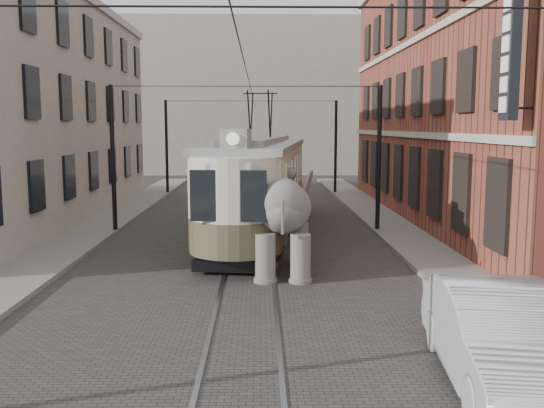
{
  "coord_description": "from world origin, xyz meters",
  "views": [
    {
      "loc": [
        0.35,
        -18.28,
        4.36
      ],
      "look_at": [
        0.7,
        -0.96,
        2.1
      ],
      "focal_mm": 39.44,
      "sensor_mm": 36.0,
      "label": 1
    }
  ],
  "objects": [
    {
      "name": "brick_building",
      "position": [
        11.0,
        9.0,
        6.0
      ],
      "size": [
        8.0,
        26.0,
        12.0
      ],
      "primitive_type": "cube",
      "color": "brown",
      "rests_on": "ground"
    },
    {
      "name": "sidewalk_left",
      "position": [
        -6.5,
        0.0,
        0.07
      ],
      "size": [
        2.0,
        60.0,
        0.15
      ],
      "primitive_type": "cube",
      "color": "slate",
      "rests_on": "ground"
    },
    {
      "name": "parked_car",
      "position": [
        4.38,
        -8.77,
        0.85
      ],
      "size": [
        2.32,
        5.32,
        1.7
      ],
      "primitive_type": "imported",
      "rotation": [
        0.0,
        0.0,
        -0.1
      ],
      "color": "#B9B9BE",
      "rests_on": "ground"
    },
    {
      "name": "distant_block",
      "position": [
        0.0,
        40.0,
        7.0
      ],
      "size": [
        28.0,
        10.0,
        14.0
      ],
      "primitive_type": "cube",
      "color": "gray",
      "rests_on": "ground"
    },
    {
      "name": "tram",
      "position": [
        0.37,
        5.86,
        2.86
      ],
      "size": [
        4.59,
        14.65,
        5.71
      ],
      "primitive_type": null,
      "rotation": [
        0.0,
        0.0,
        -0.11
      ],
      "color": "beige",
      "rests_on": "ground"
    },
    {
      "name": "ground",
      "position": [
        0.0,
        0.0,
        0.0
      ],
      "size": [
        120.0,
        120.0,
        0.0
      ],
      "primitive_type": "plane",
      "color": "#3B3937"
    },
    {
      "name": "stucco_building",
      "position": [
        -11.0,
        10.0,
        5.0
      ],
      "size": [
        7.0,
        24.0,
        10.0
      ],
      "primitive_type": "cube",
      "color": "gray",
      "rests_on": "ground"
    },
    {
      "name": "sidewalk_right",
      "position": [
        6.0,
        0.0,
        0.07
      ],
      "size": [
        2.0,
        60.0,
        0.15
      ],
      "primitive_type": "cube",
      "color": "slate",
      "rests_on": "ground"
    },
    {
      "name": "catenary",
      "position": [
        -0.2,
        5.0,
        3.0
      ],
      "size": [
        11.0,
        30.2,
        6.0
      ],
      "primitive_type": null,
      "color": "black",
      "rests_on": "ground"
    },
    {
      "name": "tram_rails",
      "position": [
        0.0,
        0.0,
        0.01
      ],
      "size": [
        1.54,
        80.0,
        0.02
      ],
      "primitive_type": null,
      "color": "slate",
      "rests_on": "ground"
    },
    {
      "name": "elephant",
      "position": [
        1.03,
        -0.92,
        1.54
      ],
      "size": [
        2.99,
        5.15,
        3.08
      ],
      "primitive_type": null,
      "rotation": [
        0.0,
        0.0,
        -0.04
      ],
      "color": "slate",
      "rests_on": "ground"
    }
  ]
}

